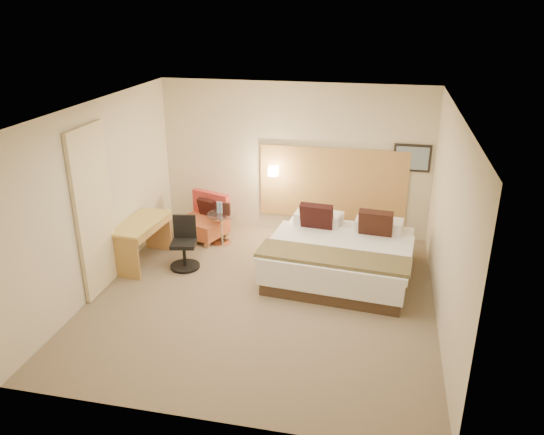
% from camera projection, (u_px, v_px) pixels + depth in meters
% --- Properties ---
extents(floor, '(4.80, 5.00, 0.02)m').
position_uv_depth(floor, '(263.00, 297.00, 7.64)').
color(floor, '#7A6852').
rests_on(floor, ground).
extents(ceiling, '(4.80, 5.00, 0.02)m').
position_uv_depth(ceiling, '(262.00, 108.00, 6.61)').
color(ceiling, white).
rests_on(ceiling, floor).
extents(wall_back, '(4.80, 0.02, 2.70)m').
position_uv_depth(wall_back, '(294.00, 159.00, 9.40)').
color(wall_back, beige).
rests_on(wall_back, floor).
extents(wall_front, '(4.80, 0.02, 2.70)m').
position_uv_depth(wall_front, '(201.00, 306.00, 4.85)').
color(wall_front, beige).
rests_on(wall_front, floor).
extents(wall_left, '(0.02, 5.00, 2.70)m').
position_uv_depth(wall_left, '(99.00, 197.00, 7.59)').
color(wall_left, beige).
rests_on(wall_left, floor).
extents(wall_right, '(0.02, 5.00, 2.70)m').
position_uv_depth(wall_right, '(449.00, 224.00, 6.66)').
color(wall_right, beige).
rests_on(wall_right, floor).
extents(headboard_panel, '(2.60, 0.04, 1.30)m').
position_uv_depth(headboard_panel, '(332.00, 184.00, 9.38)').
color(headboard_panel, tan).
rests_on(headboard_panel, wall_back).
extents(art_frame, '(0.62, 0.03, 0.47)m').
position_uv_depth(art_frame, '(412.00, 158.00, 8.93)').
color(art_frame, black).
rests_on(art_frame, wall_back).
extents(art_canvas, '(0.54, 0.01, 0.39)m').
position_uv_depth(art_canvas, '(412.00, 158.00, 8.91)').
color(art_canvas, gray).
rests_on(art_canvas, wall_back).
extents(lamp_arm, '(0.02, 0.12, 0.02)m').
position_uv_depth(lamp_arm, '(274.00, 170.00, 9.46)').
color(lamp_arm, silver).
rests_on(lamp_arm, wall_back).
extents(lamp_shade, '(0.15, 0.15, 0.15)m').
position_uv_depth(lamp_shade, '(273.00, 171.00, 9.41)').
color(lamp_shade, '#FFEDC6').
rests_on(lamp_shade, wall_back).
extents(curtain, '(0.06, 0.90, 2.42)m').
position_uv_depth(curtain, '(94.00, 211.00, 7.41)').
color(curtain, beige).
rests_on(curtain, wall_left).
extents(bottle_a, '(0.07, 0.07, 0.20)m').
position_uv_depth(bottle_a, '(218.00, 207.00, 9.12)').
color(bottle_a, '#95BEE7').
rests_on(bottle_a, side_table).
extents(bottle_b, '(0.07, 0.07, 0.20)m').
position_uv_depth(bottle_b, '(221.00, 208.00, 9.12)').
color(bottle_b, '#8DA6DA').
rests_on(bottle_b, side_table).
extents(menu_folder, '(0.14, 0.07, 0.22)m').
position_uv_depth(menu_folder, '(227.00, 209.00, 9.03)').
color(menu_folder, black).
rests_on(menu_folder, side_table).
extents(bed, '(2.28, 2.24, 1.03)m').
position_uv_depth(bed, '(341.00, 254.00, 8.15)').
color(bed, '#3E2C1F').
rests_on(bed, floor).
extents(lounge_chair, '(0.93, 0.87, 0.79)m').
position_uv_depth(lounge_chair, '(204.00, 221.00, 9.45)').
color(lounge_chair, tan).
rests_on(lounge_chair, floor).
extents(side_table, '(0.56, 0.56, 0.56)m').
position_uv_depth(side_table, '(222.00, 227.00, 9.19)').
color(side_table, white).
rests_on(side_table, floor).
extents(desk, '(0.61, 1.19, 0.72)m').
position_uv_depth(desk, '(142.00, 231.00, 8.41)').
color(desk, gold).
rests_on(desk, floor).
extents(desk_chair, '(0.55, 0.55, 0.83)m').
position_uv_depth(desk_chair, '(184.00, 247.00, 8.38)').
color(desk_chair, black).
rests_on(desk_chair, floor).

